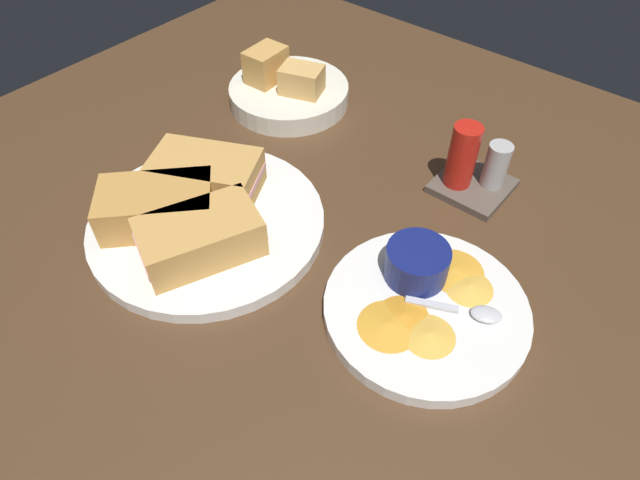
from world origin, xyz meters
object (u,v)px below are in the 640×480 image
at_px(ramekin_dark_sauce, 191,245).
at_px(condiment_caddy, 473,168).
at_px(spoon_by_gravy_ramekin, 473,312).
at_px(plate_chips_companion, 426,310).
at_px(sandwich_half_extra, 200,237).
at_px(sandwich_half_near, 206,174).
at_px(spoon_by_dark_ramekin, 202,224).
at_px(sandwich_half_far, 157,206).
at_px(bread_basket_rear, 288,90).
at_px(plate_sandwich_main, 208,223).
at_px(ramekin_light_gravy, 417,262).

height_order(ramekin_dark_sauce, condiment_caddy, condiment_caddy).
bearing_deg(spoon_by_gravy_ramekin, plate_chips_companion, -154.53).
relative_size(sandwich_half_extra, spoon_by_gravy_ramekin, 1.57).
xyz_separation_m(sandwich_half_near, spoon_by_dark_ramekin, (0.04, -0.05, -0.02)).
height_order(sandwich_half_far, plate_chips_companion, sandwich_half_far).
xyz_separation_m(sandwich_half_near, plate_chips_companion, (0.31, 0.02, -0.03)).
bearing_deg(ramekin_dark_sauce, bread_basket_rear, 114.44).
height_order(ramekin_dark_sauce, bread_basket_rear, bread_basket_rear).
bearing_deg(condiment_caddy, sandwich_half_extra, -119.31).
bearing_deg(condiment_caddy, spoon_by_gravy_ramekin, -60.61).
bearing_deg(ramekin_dark_sauce, sandwich_half_far, 169.06).
height_order(ramekin_dark_sauce, spoon_by_gravy_ramekin, ramekin_dark_sauce).
relative_size(sandwich_half_far, plate_chips_companion, 0.68).
bearing_deg(sandwich_half_near, plate_sandwich_main, -45.80).
relative_size(sandwich_half_extra, bread_basket_rear, 0.82).
distance_m(sandwich_half_near, sandwich_half_far, 0.08).
distance_m(ramekin_dark_sauce, ramekin_light_gravy, 0.25).
bearing_deg(plate_chips_companion, sandwich_half_far, -162.86).
height_order(plate_chips_companion, condiment_caddy, condiment_caddy).
relative_size(spoon_by_dark_ramekin, bread_basket_rear, 0.48).
distance_m(sandwich_half_far, spoon_by_dark_ramekin, 0.06).
relative_size(ramekin_light_gravy, bread_basket_rear, 0.37).
relative_size(sandwich_half_near, ramekin_light_gravy, 2.19).
xyz_separation_m(plate_chips_companion, ramekin_light_gravy, (-0.03, 0.03, 0.03)).
height_order(sandwich_half_extra, condiment_caddy, condiment_caddy).
xyz_separation_m(plate_sandwich_main, sandwich_half_far, (-0.04, -0.04, 0.03)).
relative_size(sandwich_half_near, plate_chips_companion, 0.70).
bearing_deg(condiment_caddy, ramekin_light_gravy, -80.13).
relative_size(bread_basket_rear, condiment_caddy, 1.93).
bearing_deg(plate_sandwich_main, plate_chips_companion, 12.10).
bearing_deg(spoon_by_dark_ramekin, ramekin_dark_sauce, -53.23).
distance_m(spoon_by_gravy_ramekin, condiment_caddy, 0.22).
distance_m(spoon_by_gravy_ramekin, bread_basket_rear, 0.46).
height_order(plate_sandwich_main, plate_chips_companion, same).
bearing_deg(sandwich_half_near, spoon_by_dark_ramekin, -48.74).
relative_size(ramekin_dark_sauce, bread_basket_rear, 0.33).
height_order(plate_sandwich_main, ramekin_dark_sauce, ramekin_dark_sauce).
bearing_deg(ramekin_dark_sauce, spoon_by_dark_ramekin, 126.77).
bearing_deg(condiment_caddy, sandwich_half_near, -137.20).
relative_size(sandwich_half_near, spoon_by_dark_ramekin, 1.71).
bearing_deg(sandwich_half_extra, spoon_by_dark_ramekin, 138.92).
height_order(sandwich_half_far, spoon_by_gravy_ramekin, sandwich_half_far).
distance_m(plate_sandwich_main, spoon_by_gravy_ramekin, 0.32).
xyz_separation_m(sandwich_half_near, condiment_caddy, (0.25, 0.23, -0.01)).
bearing_deg(ramekin_light_gravy, sandwich_half_near, -170.44).
bearing_deg(plate_chips_companion, spoon_by_dark_ramekin, -165.30).
relative_size(plate_chips_companion, spoon_by_gravy_ramekin, 2.26).
height_order(sandwich_half_near, condiment_caddy, condiment_caddy).
height_order(ramekin_light_gravy, spoon_by_gravy_ramekin, ramekin_light_gravy).
xyz_separation_m(ramekin_light_gravy, condiment_caddy, (-0.03, 0.18, -0.00)).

